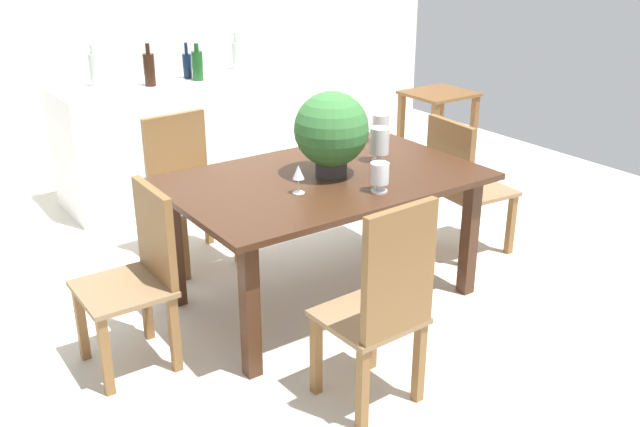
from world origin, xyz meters
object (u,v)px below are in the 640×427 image
at_px(chair_head_end, 140,270).
at_px(wine_bottle_green, 94,69).
at_px(dining_table, 324,193).
at_px(flower_centerpiece, 331,131).
at_px(chair_foot_end, 461,181).
at_px(wine_bottle_amber, 197,65).
at_px(wine_bottle_tall, 149,69).
at_px(crystal_vase_left, 380,175).
at_px(crystal_vase_center_near, 379,142).
at_px(wine_bottle_clear, 236,55).
at_px(crystal_vase_right, 381,125).
at_px(wine_bottle_dark, 187,65).
at_px(kitchen_counter, 170,139).
at_px(side_table, 438,114).
at_px(wine_glass, 298,174).
at_px(chair_near_left, 384,302).
at_px(chair_far_left, 186,182).

distance_m(chair_head_end, wine_bottle_green, 2.37).
bearing_deg(dining_table, flower_centerpiece, -11.81).
height_order(chair_foot_end, wine_bottle_green, wine_bottle_green).
xyz_separation_m(wine_bottle_amber, wine_bottle_tall, (-0.38, 0.02, 0.01)).
height_order(crystal_vase_left, crystal_vase_center_near, crystal_vase_center_near).
bearing_deg(wine_bottle_green, flower_centerpiece, -76.30).
bearing_deg(wine_bottle_clear, dining_table, -106.82).
distance_m(crystal_vase_right, wine_bottle_dark, 1.84).
height_order(chair_head_end, crystal_vase_right, crystal_vase_right).
height_order(kitchen_counter, side_table, kitchen_counter).
distance_m(chair_head_end, wine_glass, 0.93).
bearing_deg(chair_head_end, crystal_vase_right, 100.99).
bearing_deg(side_table, wine_bottle_tall, 163.72).
relative_size(dining_table, crystal_vase_left, 10.75).
xyz_separation_m(flower_centerpiece, wine_glass, (-0.31, -0.13, -0.15)).
bearing_deg(dining_table, crystal_vase_right, 26.18).
distance_m(chair_near_left, wine_bottle_dark, 3.18).
bearing_deg(wine_glass, flower_centerpiece, 23.50).
distance_m(chair_head_end, wine_bottle_clear, 2.87).
height_order(wine_bottle_amber, wine_bottle_tall, wine_bottle_tall).
height_order(chair_far_left, crystal_vase_left, chair_far_left).
bearing_deg(wine_bottle_green, wine_glass, -84.21).
relative_size(kitchen_counter, wine_bottle_green, 5.62).
height_order(chair_far_left, wine_bottle_green, wine_bottle_green).
bearing_deg(chair_far_left, dining_table, -71.99).
xyz_separation_m(chair_head_end, wine_bottle_green, (0.60, 2.23, 0.56)).
relative_size(chair_head_end, kitchen_counter, 0.54).
bearing_deg(crystal_vase_center_near, crystal_vase_left, -129.17).
bearing_deg(wine_bottle_amber, crystal_vase_right, -74.43).
bearing_deg(flower_centerpiece, wine_bottle_clear, 74.22).
relative_size(wine_bottle_tall, wine_bottle_dark, 1.15).
xyz_separation_m(wine_bottle_clear, wine_bottle_green, (-1.17, 0.03, 0.01)).
height_order(crystal_vase_center_near, wine_bottle_clear, wine_bottle_clear).
distance_m(dining_table, side_table, 2.53).
height_order(crystal_vase_right, wine_bottle_amber, wine_bottle_amber).
relative_size(crystal_vase_right, wine_bottle_amber, 0.65).
height_order(chair_far_left, side_table, chair_far_left).
relative_size(wine_bottle_amber, side_table, 0.39).
bearing_deg(wine_glass, chair_far_left, 96.42).
bearing_deg(wine_bottle_clear, side_table, -30.35).
xyz_separation_m(chair_far_left, side_table, (2.54, 0.33, 0.00)).
bearing_deg(wine_bottle_tall, chair_head_end, -115.05).
height_order(wine_bottle_dark, side_table, wine_bottle_dark).
xyz_separation_m(crystal_vase_right, wine_bottle_dark, (-0.49, 1.77, 0.16)).
bearing_deg(side_table, crystal_vase_right, -146.00).
relative_size(crystal_vase_left, wine_bottle_clear, 0.54).
bearing_deg(chair_foot_end, flower_centerpiece, 95.96).
bearing_deg(wine_bottle_clear, chair_near_left, -108.18).
bearing_deg(side_table, wine_bottle_clear, 149.65).
relative_size(wine_glass, kitchen_counter, 0.09).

